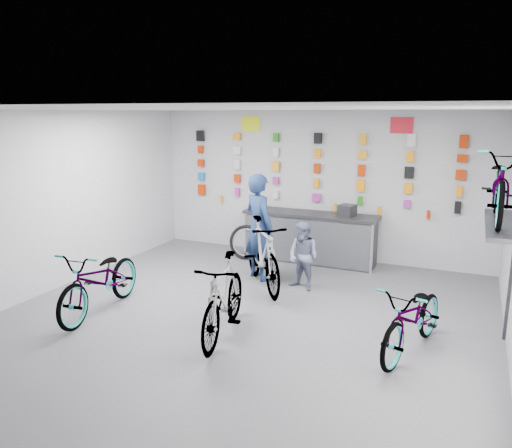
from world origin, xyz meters
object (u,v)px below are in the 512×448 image
at_px(counter, 310,238).
at_px(bike_service, 263,254).
at_px(bike_center, 224,298).
at_px(customer, 303,256).
at_px(clerk, 259,227).
at_px(bike_right, 414,318).
at_px(bike_left, 101,280).

bearing_deg(counter, bike_service, -98.18).
distance_m(bike_center, customer, 2.21).
distance_m(counter, bike_center, 3.79).
bearing_deg(clerk, bike_right, -179.92).
xyz_separation_m(bike_center, bike_right, (2.38, 0.53, -0.09)).
relative_size(bike_service, customer, 1.70).
relative_size(counter, customer, 2.30).
xyz_separation_m(counter, clerk, (-0.51, -1.38, 0.47)).
bearing_deg(counter, bike_left, -118.30).
relative_size(bike_left, bike_right, 1.11).
bearing_deg(bike_right, bike_center, -152.84).
height_order(counter, bike_service, bike_service).
xyz_separation_m(bike_center, clerk, (-0.53, 2.41, 0.41)).
xyz_separation_m(counter, customer, (0.40, -1.61, 0.10)).
bearing_deg(clerk, bike_left, 90.67).
relative_size(bike_left, bike_center, 1.07).
bearing_deg(customer, bike_center, -80.25).
relative_size(counter, bike_right, 1.53).
height_order(bike_service, customer, bike_service).
bearing_deg(bike_left, counter, 55.19).
height_order(bike_left, bike_service, bike_service).
bearing_deg(customer, clerk, -174.41).
distance_m(bike_service, customer, 0.69).
height_order(bike_left, bike_right, bike_left).
xyz_separation_m(bike_left, bike_right, (4.44, 0.54, -0.05)).
relative_size(bike_left, clerk, 1.02).
relative_size(bike_center, bike_service, 0.92).
height_order(counter, bike_center, bike_center).
bearing_deg(bike_center, bike_right, 1.64).
distance_m(counter, customer, 1.66).
distance_m(counter, clerk, 1.55).
height_order(clerk, customer, clerk).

